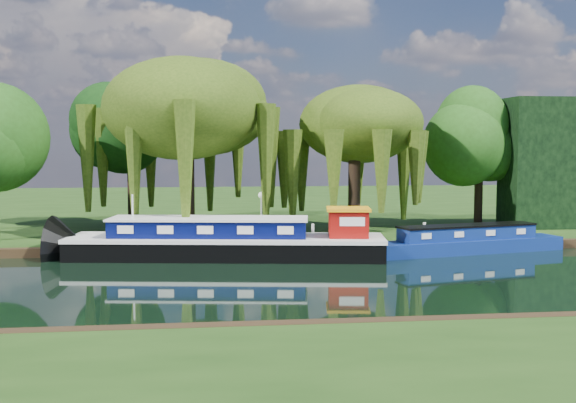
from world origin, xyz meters
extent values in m
plane|color=black|center=(0.00, 0.00, 0.00)|extent=(120.00, 120.00, 0.00)
cube|color=#19360E|center=(0.00, 34.00, 0.23)|extent=(120.00, 52.00, 0.45)
cube|color=black|center=(-1.56, 6.77, 0.38)|extent=(15.72, 5.70, 1.03)
cube|color=silver|center=(-1.56, 6.77, 0.98)|extent=(15.81, 5.78, 0.19)
cube|color=#060C41|center=(-2.41, 6.90, 1.49)|extent=(9.80, 3.87, 0.81)
cube|color=silver|center=(-2.41, 6.90, 1.95)|extent=(9.99, 4.07, 0.10)
cube|color=maroon|center=(4.35, 5.86, 1.73)|extent=(2.14, 2.14, 1.28)
cube|color=orange|center=(4.35, 5.86, 2.43)|extent=(2.38, 2.38, 0.14)
cylinder|color=silver|center=(-6.12, 7.46, 2.11)|extent=(0.09, 0.09, 2.05)
cube|color=navy|center=(10.83, 6.99, 0.30)|extent=(10.87, 4.20, 0.81)
cube|color=navy|center=(10.83, 6.99, 1.03)|extent=(7.63, 3.03, 0.67)
cube|color=black|center=(10.83, 6.99, 1.41)|extent=(7.74, 3.14, 0.09)
cube|color=silver|center=(8.25, 5.67, 1.07)|extent=(0.53, 0.17, 0.29)
cube|color=silver|center=(10.08, 6.10, 1.07)|extent=(0.53, 0.17, 0.29)
cube|color=silver|center=(11.91, 6.53, 1.07)|extent=(0.53, 0.17, 0.29)
cube|color=silver|center=(13.74, 6.96, 1.07)|extent=(0.53, 0.17, 0.29)
cylinder|color=black|center=(-3.48, 13.12, 3.31)|extent=(0.74, 0.74, 5.72)
ellipsoid|color=#2C440E|center=(-3.48, 13.12, 7.44)|extent=(7.98, 7.98, 5.16)
cylinder|color=black|center=(6.04, 12.34, 2.78)|extent=(0.66, 0.66, 4.66)
ellipsoid|color=#2C440E|center=(6.04, 12.34, 6.14)|extent=(6.36, 6.36, 4.11)
cylinder|color=black|center=(-7.14, 18.36, 3.60)|extent=(0.55, 0.55, 6.30)
ellipsoid|color=black|center=(-7.14, 18.36, 6.18)|extent=(5.04, 5.04, 5.04)
cylinder|color=black|center=(14.68, 15.18, 3.33)|extent=(0.55, 0.55, 5.75)
ellipsoid|color=#1E4411|center=(14.68, 15.18, 5.68)|extent=(4.60, 4.60, 4.60)
cube|color=black|center=(19.00, 14.00, 4.45)|extent=(6.00, 3.00, 8.00)
cylinder|color=silver|center=(0.50, 10.50, 1.55)|extent=(0.10, 0.10, 2.20)
sphere|color=white|center=(0.50, 10.50, 2.83)|extent=(0.36, 0.36, 0.36)
cylinder|color=silver|center=(-10.00, 8.40, 0.95)|extent=(0.16, 0.16, 1.00)
cylinder|color=silver|center=(-4.00, 8.40, 0.95)|extent=(0.16, 0.16, 1.00)
cylinder|color=silver|center=(3.00, 8.40, 0.95)|extent=(0.16, 0.16, 1.00)
cylinder|color=silver|center=(9.00, 8.40, 0.95)|extent=(0.16, 0.16, 1.00)
camera|label=1|loc=(-2.82, -28.50, 5.55)|focal=45.00mm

